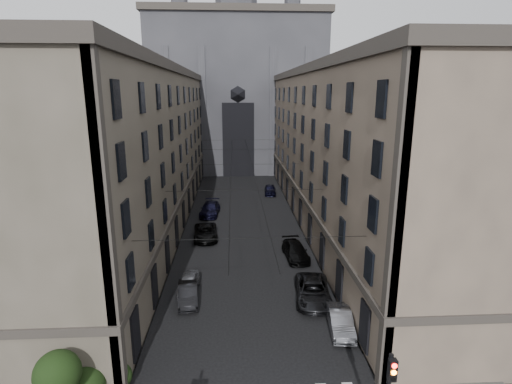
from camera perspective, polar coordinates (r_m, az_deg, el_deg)
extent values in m
cube|color=#383533|center=(51.77, -13.74, -4.18)|extent=(7.00, 80.00, 0.15)
cube|color=#383533|center=(52.16, 9.63, -3.83)|extent=(7.00, 80.00, 0.15)
cube|color=#4C463A|center=(50.41, -17.70, 5.51)|extent=(13.00, 60.00, 18.00)
cube|color=#38332D|center=(49.99, -18.54, 16.21)|extent=(13.60, 60.60, 0.90)
cube|color=#38332D|center=(51.30, -17.31, 0.20)|extent=(13.40, 60.30, 0.50)
cube|color=brown|center=(50.93, 13.35, 5.87)|extent=(13.00, 60.00, 18.00)
cube|color=#38332D|center=(50.50, 13.98, 16.48)|extent=(13.60, 60.60, 0.90)
cube|color=#38332D|center=(51.81, 13.05, 0.62)|extent=(13.40, 60.30, 0.50)
cube|color=#2D2D33|center=(87.34, -2.70, 13.48)|extent=(34.00, 22.00, 30.00)
cube|color=#38332D|center=(88.53, -2.82, 23.56)|extent=(35.00, 23.00, 1.20)
cube|color=black|center=(76.81, -2.54, 7.41)|extent=(6.00, 0.30, 14.00)
cube|color=black|center=(19.28, 18.90, -22.92)|extent=(0.34, 0.30, 1.00)
cylinder|color=#FF0C07|center=(18.98, 19.18, -22.42)|extent=(0.22, 0.05, 0.22)
cylinder|color=orange|center=(19.16, 19.09, -23.19)|extent=(0.22, 0.05, 0.22)
cylinder|color=black|center=(19.36, 19.01, -23.95)|extent=(0.22, 0.05, 0.22)
sphere|color=black|center=(25.23, -18.96, -23.61)|extent=(1.40, 1.40, 1.40)
sphere|color=black|center=(22.93, -26.50, -22.17)|extent=(2.20, 2.20, 2.20)
cylinder|color=black|center=(23.91, -0.74, -6.65)|extent=(14.00, 0.03, 0.03)
cylinder|color=black|center=(35.37, -1.60, 0.25)|extent=(14.00, 0.03, 0.03)
cylinder|color=black|center=(48.09, -2.06, 3.97)|extent=(14.00, 0.03, 0.03)
cylinder|color=black|center=(60.93, -2.33, 6.12)|extent=(14.00, 0.03, 0.03)
cylinder|color=black|center=(72.83, -2.50, 7.43)|extent=(14.00, 0.03, 0.03)
cylinder|color=black|center=(49.14, -3.60, 3.69)|extent=(0.03, 60.00, 0.03)
cylinder|color=black|center=(49.19, -0.57, 3.73)|extent=(0.03, 60.00, 0.03)
imported|color=gray|center=(34.12, -9.61, -12.72)|extent=(1.75, 4.07, 1.37)
imported|color=black|center=(32.51, -9.71, -14.15)|extent=(1.93, 4.33, 1.38)
imported|color=black|center=(45.03, -7.22, -5.74)|extent=(2.91, 5.63, 1.52)
imported|color=black|center=(53.52, -6.59, -2.42)|extent=(2.74, 5.84, 1.65)
imported|color=slate|center=(29.31, 11.97, -17.61)|extent=(1.92, 4.45, 1.42)
imported|color=black|center=(32.57, 8.10, -13.82)|extent=(3.27, 5.97, 1.59)
imported|color=black|center=(39.92, 5.66, -8.38)|extent=(2.47, 5.27, 1.49)
imported|color=black|center=(63.85, 2.03, 0.33)|extent=(2.07, 4.54, 1.51)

